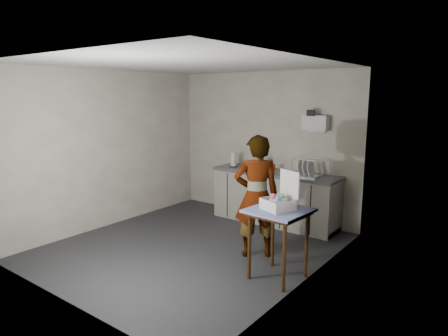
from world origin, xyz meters
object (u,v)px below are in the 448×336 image
Objects in this scene: soap_bottle at (261,162)px; soda_can at (273,167)px; standing_man at (256,196)px; kitchen_counter at (275,199)px; bakery_box at (280,201)px; dark_bottle at (262,163)px; side_table at (279,218)px; paper_towel at (233,160)px; dish_rack at (306,172)px.

soap_bottle is 2.51× the size of soda_can.
standing_man is 5.67× the size of soap_bottle.
bakery_box reaches higher than kitchen_counter.
dark_bottle is 2.33m from bakery_box.
kitchen_counter is 2.59× the size of side_table.
dish_rack is (1.43, -0.00, -0.05)m from paper_towel.
paper_towel reaches higher than kitchen_counter.
soda_can is at bearing 152.77° from kitchen_counter.
soap_bottle is 2.23m from bakery_box.
soap_bottle is at bearing -98.67° from standing_man.
bakery_box reaches higher than paper_towel.
soap_bottle reaches higher than side_table.
soap_bottle reaches higher than kitchen_counter.
bakery_box is at bearing 93.09° from side_table.
dish_rack reaches higher than kitchen_counter.
standing_man is 14.22× the size of soda_can.
standing_man is at bearing -60.41° from soap_bottle.
kitchen_counter reaches higher than side_table.
side_table is at bearing -42.56° from paper_towel.
kitchen_counter is 2.16m from side_table.
bakery_box is (0.59, -0.43, 0.13)m from standing_man.
side_table is 3.37× the size of paper_towel.
dish_rack is at bearing -6.76° from soda_can.
kitchen_counter is 10.19× the size of dark_bottle.
standing_man reaches higher than bakery_box.
bakery_box reaches higher than dish_rack.
kitchen_counter is 1.04m from paper_towel.
soda_can is 0.26× the size of bakery_box.
dish_rack reaches higher than dark_bottle.
paper_towel is at bearing 179.95° from dish_rack.
kitchen_counter is 1.54m from standing_man.
soda_can is at bearing 142.32° from bakery_box.
dish_rack is at bearing -4.90° from kitchen_counter.
soap_bottle is 1.16× the size of paper_towel.
dish_rack is (0.89, -0.10, -0.04)m from dark_bottle.
dish_rack is 1.84m from bakery_box.
standing_man reaches higher than dish_rack.
paper_towel reaches higher than soda_can.
side_table is 0.21m from bakery_box.
soda_can is at bearing -106.79° from standing_man.
standing_man reaches higher than paper_towel.
bakery_box is (1.36, -1.77, -0.09)m from soap_bottle.
soda_can is 0.80m from paper_towel.
side_table is 0.74m from standing_man.
standing_man is 0.74m from bakery_box.
standing_man is 1.56m from soap_bottle.
side_table is 7.31× the size of soda_can.
paper_towel is at bearing -174.58° from soda_can.
dark_bottle is (-1.39, 1.88, 0.27)m from side_table.
paper_towel is at bearing 141.76° from side_table.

